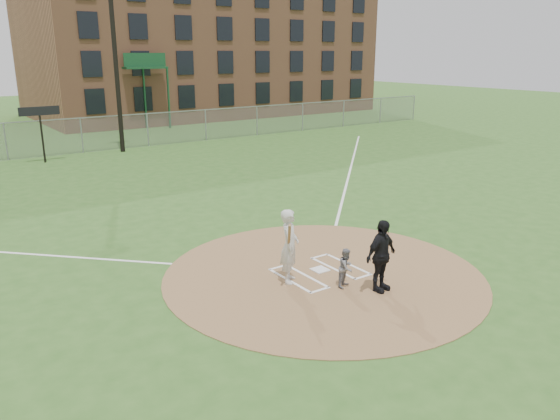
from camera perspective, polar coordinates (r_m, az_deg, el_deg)
ground at (r=14.55m, az=4.54°, el=-6.74°), size 140.00×140.00×0.00m
dirt_circle at (r=14.55m, az=4.54°, el=-6.70°), size 8.40×8.40×0.02m
home_plate at (r=14.77m, az=4.20°, el=-6.24°), size 0.41×0.41×0.03m
foul_line_first at (r=26.71m, az=7.27°, el=3.88°), size 17.04×17.04×0.01m
catcher at (r=13.69m, az=6.93°, el=-5.99°), size 0.60×0.54×0.99m
umpire at (r=13.44m, az=10.52°, el=-4.73°), size 1.11×0.60×1.80m
batters_boxes at (r=14.65m, az=4.17°, el=-6.46°), size 2.08×1.88×0.01m
batter_at_plate at (r=13.71m, az=1.01°, el=-3.77°), size 0.90×1.08×1.91m
outfield_fence at (r=33.74m, az=-20.01°, el=7.36°), size 56.08×0.08×2.03m
brick_warehouse at (r=54.19m, az=-8.34°, el=18.04°), size 30.00×17.17×15.00m
light_pole at (r=33.05m, az=-17.02°, el=17.22°), size 1.20×0.30×12.22m
scoreboard_sign at (r=31.27m, az=-23.81°, el=8.87°), size 2.00×0.10×2.93m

